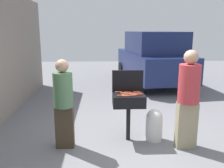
# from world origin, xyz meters

# --- Properties ---
(ground_plane) EXTENTS (24.00, 24.00, 0.00)m
(ground_plane) POSITION_xyz_m (0.00, 0.00, 0.00)
(ground_plane) COLOR slate
(bbq_grill) EXTENTS (0.60, 0.44, 0.91)m
(bbq_grill) POSITION_xyz_m (-0.01, 0.14, 0.77)
(bbq_grill) COLOR black
(bbq_grill) RESTS_ON ground
(grill_lid_open) EXTENTS (0.60, 0.05, 0.42)m
(grill_lid_open) POSITION_xyz_m (-0.01, 0.36, 1.12)
(grill_lid_open) COLOR black
(grill_lid_open) RESTS_ON bbq_grill
(hot_dog_0) EXTENTS (0.13, 0.04, 0.03)m
(hot_dog_0) POSITION_xyz_m (-0.09, -0.01, 0.92)
(hot_dog_0) COLOR #C6593D
(hot_dog_0) RESTS_ON bbq_grill
(hot_dog_1) EXTENTS (0.13, 0.03, 0.03)m
(hot_dog_1) POSITION_xyz_m (-0.09, 0.08, 0.92)
(hot_dog_1) COLOR #B74C33
(hot_dog_1) RESTS_ON bbq_grill
(hot_dog_2) EXTENTS (0.13, 0.03, 0.03)m
(hot_dog_2) POSITION_xyz_m (0.07, 0.04, 0.92)
(hot_dog_2) COLOR #AD4228
(hot_dog_2) RESTS_ON bbq_grill
(hot_dog_3) EXTENTS (0.13, 0.03, 0.03)m
(hot_dog_3) POSITION_xyz_m (-0.20, 0.28, 0.92)
(hot_dog_3) COLOR #C6593D
(hot_dog_3) RESTS_ON bbq_grill
(hot_dog_4) EXTENTS (0.13, 0.03, 0.03)m
(hot_dog_4) POSITION_xyz_m (0.05, 0.19, 0.92)
(hot_dog_4) COLOR #B74C33
(hot_dog_4) RESTS_ON bbq_grill
(hot_dog_5) EXTENTS (0.13, 0.03, 0.03)m
(hot_dog_5) POSITION_xyz_m (-0.03, 0.25, 0.92)
(hot_dog_5) COLOR #AD4228
(hot_dog_5) RESTS_ON bbq_grill
(hot_dog_6) EXTENTS (0.13, 0.03, 0.03)m
(hot_dog_6) POSITION_xyz_m (-0.08, 0.18, 0.92)
(hot_dog_6) COLOR #C6593D
(hot_dog_6) RESTS_ON bbq_grill
(hot_dog_7) EXTENTS (0.13, 0.03, 0.03)m
(hot_dog_7) POSITION_xyz_m (0.03, 0.01, 0.92)
(hot_dog_7) COLOR #AD4228
(hot_dog_7) RESTS_ON bbq_grill
(hot_dog_8) EXTENTS (0.13, 0.04, 0.03)m
(hot_dog_8) POSITION_xyz_m (-0.10, 0.21, 0.92)
(hot_dog_8) COLOR #C6593D
(hot_dog_8) RESTS_ON bbq_grill
(hot_dog_9) EXTENTS (0.13, 0.03, 0.03)m
(hot_dog_9) POSITION_xyz_m (0.18, 0.10, 0.92)
(hot_dog_9) COLOR #B74C33
(hot_dog_9) RESTS_ON bbq_grill
(hot_dog_10) EXTENTS (0.13, 0.03, 0.03)m
(hot_dog_10) POSITION_xyz_m (-0.18, 0.02, 0.92)
(hot_dog_10) COLOR #AD4228
(hot_dog_10) RESTS_ON bbq_grill
(hot_dog_11) EXTENTS (0.13, 0.03, 0.03)m
(hot_dog_11) POSITION_xyz_m (0.16, 0.28, 0.92)
(hot_dog_11) COLOR #AD4228
(hot_dog_11) RESTS_ON bbq_grill
(hot_dog_12) EXTENTS (0.13, 0.04, 0.03)m
(hot_dog_12) POSITION_xyz_m (0.06, 0.12, 0.92)
(hot_dog_12) COLOR #C6593D
(hot_dog_12) RESTS_ON bbq_grill
(hot_dog_13) EXTENTS (0.13, 0.03, 0.03)m
(hot_dog_13) POSITION_xyz_m (-0.03, 0.15, 0.92)
(hot_dog_13) COLOR #AD4228
(hot_dog_13) RESTS_ON bbq_grill
(hot_dog_14) EXTENTS (0.13, 0.03, 0.03)m
(hot_dog_14) POSITION_xyz_m (0.18, 0.20, 0.92)
(hot_dog_14) COLOR #B74C33
(hot_dog_14) RESTS_ON bbq_grill
(propane_tank) EXTENTS (0.32, 0.32, 0.62)m
(propane_tank) POSITION_xyz_m (0.48, 0.11, 0.32)
(propane_tank) COLOR silver
(propane_tank) RESTS_ON ground
(person_left) EXTENTS (0.34, 0.34, 1.61)m
(person_left) POSITION_xyz_m (-1.19, -0.10, 0.87)
(person_left) COLOR #3F3323
(person_left) RESTS_ON ground
(person_right) EXTENTS (0.37, 0.37, 1.76)m
(person_right) POSITION_xyz_m (0.99, -0.20, 0.96)
(person_right) COLOR gray
(person_right) RESTS_ON ground
(parked_minivan) EXTENTS (2.44, 4.59, 2.02)m
(parked_minivan) POSITION_xyz_m (1.49, 5.16, 1.03)
(parked_minivan) COLOR navy
(parked_minivan) RESTS_ON ground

